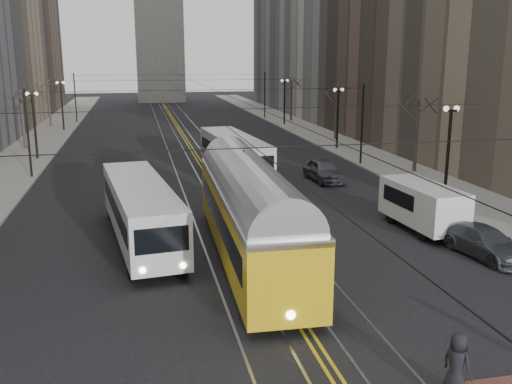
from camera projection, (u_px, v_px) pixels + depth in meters
name	position (u px, v px, depth m)	size (l,w,h in m)	color
ground	(335.00, 376.00, 16.16)	(260.00, 260.00, 0.00)	black
sidewalk_left	(35.00, 147.00, 55.95)	(5.00, 140.00, 0.15)	gray
sidewalk_right	(326.00, 138.00, 61.96)	(5.00, 140.00, 0.15)	gray
streetcar_rails	(188.00, 143.00, 58.97)	(4.80, 130.00, 0.02)	gray
centre_lines	(188.00, 143.00, 58.97)	(0.42, 130.00, 0.01)	gold
lamp_posts	(207.00, 138.00, 42.86)	(27.60, 57.20, 5.60)	black
street_trees	(198.00, 128.00, 49.04)	(31.68, 53.28, 5.60)	#382D23
trolley_wires	(198.00, 117.00, 48.42)	(25.96, 120.00, 6.60)	black
transit_bus	(141.00, 213.00, 27.36)	(2.45, 11.77, 2.94)	silver
streetcar	(250.00, 222.00, 24.91)	(2.78, 14.97, 3.53)	gold
rear_bus	(234.00, 157.00, 42.03)	(2.59, 11.90, 3.11)	silver
cargo_van	(422.00, 207.00, 29.43)	(2.10, 5.46, 2.42)	white
sedan_grey	(324.00, 170.00, 41.10)	(1.88, 4.68, 1.60)	#414349
sedan_parked	(485.00, 242.00, 25.64)	(1.87, 4.60, 1.34)	#3E4246
pedestrian_a	(457.00, 364.00, 15.09)	(0.87, 0.56, 1.77)	black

